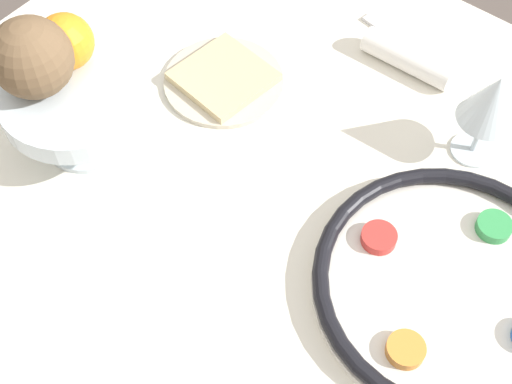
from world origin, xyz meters
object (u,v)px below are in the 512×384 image
object	(u,v)px
orange_fruit	(65,42)
coconut	(32,58)
seder_plate	(452,285)
wine_glass	(493,101)
napkin_roll	(408,58)
fruit_stand	(77,101)
bread_plate	(224,79)

from	to	relation	value
orange_fruit	coconut	size ratio (longest dim) A/B	0.71
seder_plate	wine_glass	bearing A→B (deg)	-67.97
orange_fruit	seder_plate	bearing A→B (deg)	-171.85
orange_fruit	wine_glass	bearing A→B (deg)	-148.39
orange_fruit	napkin_roll	size ratio (longest dim) A/B	0.51
seder_plate	fruit_stand	size ratio (longest dim) A/B	1.68
seder_plate	wine_glass	distance (m)	0.24
fruit_stand	napkin_roll	size ratio (longest dim) A/B	1.38
wine_glass	bread_plate	bearing A→B (deg)	18.77
seder_plate	napkin_roll	xyz separation A→B (m)	(0.24, -0.28, 0.00)
seder_plate	orange_fruit	xyz separation A→B (m)	(0.54, 0.08, 0.12)
orange_fruit	coconut	distance (m)	0.05
orange_fruit	napkin_roll	xyz separation A→B (m)	(-0.30, -0.36, -0.12)
coconut	napkin_roll	xyz separation A→B (m)	(-0.30, -0.41, -0.13)
napkin_roll	fruit_stand	bearing A→B (deg)	55.17
coconut	bread_plate	world-z (taller)	coconut
seder_plate	wine_glass	world-z (taller)	wine_glass
orange_fruit	bread_plate	size ratio (longest dim) A/B	0.42
wine_glass	fruit_stand	distance (m)	0.52
wine_glass	bread_plate	xyz separation A→B (m)	(0.34, 0.12, -0.09)
seder_plate	bread_plate	size ratio (longest dim) A/B	1.90
orange_fruit	bread_plate	xyz separation A→B (m)	(-0.11, -0.16, -0.13)
fruit_stand	seder_plate	bearing A→B (deg)	-167.96
wine_glass	napkin_roll	world-z (taller)	wine_glass
seder_plate	bread_plate	distance (m)	0.43
seder_plate	fruit_stand	distance (m)	0.52
wine_glass	fruit_stand	bearing A→B (deg)	36.44
napkin_roll	bread_plate	bearing A→B (deg)	45.27
bread_plate	napkin_roll	distance (m)	0.27
seder_plate	orange_fruit	bearing A→B (deg)	8.15
wine_glass	orange_fruit	bearing A→B (deg)	31.61
wine_glass	orange_fruit	xyz separation A→B (m)	(0.46, 0.28, 0.04)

